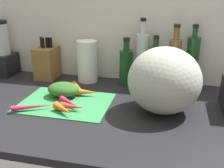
{
  "coord_description": "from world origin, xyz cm",
  "views": [
    {
      "loc": [
        33.98,
        -100.16,
        49.67
      ],
      "look_at": [
        10.31,
        -0.21,
        10.79
      ],
      "focal_mm": 41.92,
      "sensor_mm": 36.0,
      "label": 1
    }
  ],
  "objects_px": {
    "carrot_6": "(72,106)",
    "bottle_1": "(142,58)",
    "carrot_0": "(33,107)",
    "blender_appliance": "(1,52)",
    "bottle_0": "(126,66)",
    "bottle_3": "(174,64)",
    "carrot_4": "(71,103)",
    "carrot_3": "(64,109)",
    "carrot_5": "(87,92)",
    "bottle_2": "(155,66)",
    "bottle_4": "(192,62)",
    "cutting_board": "(66,102)",
    "knife_block": "(47,62)",
    "paper_towel_roll": "(87,61)",
    "carrot_1": "(66,94)",
    "carrot_2": "(79,88)"
  },
  "relations": [
    {
      "from": "carrot_2",
      "to": "carrot_5",
      "type": "height_order",
      "value": "carrot_5"
    },
    {
      "from": "carrot_3",
      "to": "carrot_4",
      "type": "xyz_separation_m",
      "value": [
        0.0,
        0.07,
        -0.0
      ]
    },
    {
      "from": "carrot_4",
      "to": "knife_block",
      "type": "bearing_deg",
      "value": 128.7
    },
    {
      "from": "carrot_5",
      "to": "bottle_3",
      "type": "bearing_deg",
      "value": 25.37
    },
    {
      "from": "carrot_1",
      "to": "carrot_4",
      "type": "bearing_deg",
      "value": -55.79
    },
    {
      "from": "paper_towel_roll",
      "to": "bottle_2",
      "type": "height_order",
      "value": "bottle_2"
    },
    {
      "from": "carrot_1",
      "to": "carrot_6",
      "type": "relative_size",
      "value": 1.15
    },
    {
      "from": "blender_appliance",
      "to": "paper_towel_roll",
      "type": "distance_m",
      "value": 0.52
    },
    {
      "from": "carrot_1",
      "to": "carrot_6",
      "type": "xyz_separation_m",
      "value": [
        0.08,
        -0.12,
        0.0
      ]
    },
    {
      "from": "carrot_5",
      "to": "carrot_3",
      "type": "bearing_deg",
      "value": -100.27
    },
    {
      "from": "carrot_2",
      "to": "bottle_3",
      "type": "distance_m",
      "value": 0.48
    },
    {
      "from": "carrot_4",
      "to": "carrot_3",
      "type": "bearing_deg",
      "value": -92.54
    },
    {
      "from": "carrot_4",
      "to": "cutting_board",
      "type": "bearing_deg",
      "value": 136.54
    },
    {
      "from": "blender_appliance",
      "to": "carrot_6",
      "type": "bearing_deg",
      "value": -32.98
    },
    {
      "from": "carrot_0",
      "to": "blender_appliance",
      "type": "relative_size",
      "value": 0.54
    },
    {
      "from": "bottle_0",
      "to": "carrot_1",
      "type": "bearing_deg",
      "value": -133.03
    },
    {
      "from": "carrot_4",
      "to": "bottle_0",
      "type": "xyz_separation_m",
      "value": [
        0.18,
        0.34,
        0.08
      ]
    },
    {
      "from": "carrot_0",
      "to": "bottle_1",
      "type": "xyz_separation_m",
      "value": [
        0.4,
        0.43,
        0.12
      ]
    },
    {
      "from": "carrot_3",
      "to": "bottle_4",
      "type": "distance_m",
      "value": 0.68
    },
    {
      "from": "carrot_1",
      "to": "knife_block",
      "type": "bearing_deg",
      "value": 130.09
    },
    {
      "from": "carrot_1",
      "to": "bottle_4",
      "type": "bearing_deg",
      "value": 26.33
    },
    {
      "from": "bottle_0",
      "to": "paper_towel_roll",
      "type": "bearing_deg",
      "value": 179.39
    },
    {
      "from": "carrot_0",
      "to": "bottle_2",
      "type": "xyz_separation_m",
      "value": [
        0.47,
        0.41,
        0.09
      ]
    },
    {
      "from": "blender_appliance",
      "to": "bottle_0",
      "type": "distance_m",
      "value": 0.74
    },
    {
      "from": "carrot_4",
      "to": "carrot_5",
      "type": "relative_size",
      "value": 1.36
    },
    {
      "from": "carrot_6",
      "to": "bottle_1",
      "type": "height_order",
      "value": "bottle_1"
    },
    {
      "from": "bottle_2",
      "to": "carrot_5",
      "type": "bearing_deg",
      "value": -143.84
    },
    {
      "from": "bottle_0",
      "to": "cutting_board",
      "type": "bearing_deg",
      "value": -125.84
    },
    {
      "from": "carrot_2",
      "to": "bottle_2",
      "type": "xyz_separation_m",
      "value": [
        0.35,
        0.17,
        0.09
      ]
    },
    {
      "from": "knife_block",
      "to": "bottle_3",
      "type": "xyz_separation_m",
      "value": [
        0.69,
        -0.03,
        0.05
      ]
    },
    {
      "from": "carrot_6",
      "to": "bottle_4",
      "type": "bearing_deg",
      "value": 39.42
    },
    {
      "from": "carrot_2",
      "to": "knife_block",
      "type": "relative_size",
      "value": 0.71
    },
    {
      "from": "carrot_1",
      "to": "blender_appliance",
      "type": "bearing_deg",
      "value": 152.92
    },
    {
      "from": "carrot_5",
      "to": "bottle_4",
      "type": "relative_size",
      "value": 0.32
    },
    {
      "from": "carrot_5",
      "to": "bottle_2",
      "type": "relative_size",
      "value": 0.39
    },
    {
      "from": "knife_block",
      "to": "bottle_0",
      "type": "relative_size",
      "value": 0.92
    },
    {
      "from": "carrot_5",
      "to": "blender_appliance",
      "type": "relative_size",
      "value": 0.33
    },
    {
      "from": "paper_towel_roll",
      "to": "bottle_4",
      "type": "bearing_deg",
      "value": 2.56
    },
    {
      "from": "carrot_0",
      "to": "carrot_3",
      "type": "distance_m",
      "value": 0.14
    },
    {
      "from": "bottle_2",
      "to": "cutting_board",
      "type": "bearing_deg",
      "value": -140.14
    },
    {
      "from": "carrot_2",
      "to": "bottle_0",
      "type": "xyz_separation_m",
      "value": [
        0.2,
        0.17,
        0.08
      ]
    },
    {
      "from": "carrot_6",
      "to": "knife_block",
      "type": "height_order",
      "value": "knife_block"
    },
    {
      "from": "bottle_4",
      "to": "carrot_3",
      "type": "bearing_deg",
      "value": -139.6
    },
    {
      "from": "carrot_4",
      "to": "blender_appliance",
      "type": "distance_m",
      "value": 0.66
    },
    {
      "from": "bottle_0",
      "to": "bottle_3",
      "type": "height_order",
      "value": "bottle_3"
    },
    {
      "from": "carrot_6",
      "to": "bottle_1",
      "type": "relative_size",
      "value": 0.3
    },
    {
      "from": "carrot_2",
      "to": "bottle_2",
      "type": "relative_size",
      "value": 0.61
    },
    {
      "from": "carrot_3",
      "to": "bottle_0",
      "type": "xyz_separation_m",
      "value": [
        0.18,
        0.41,
        0.08
      ]
    },
    {
      "from": "carrot_6",
      "to": "knife_block",
      "type": "relative_size",
      "value": 0.45
    },
    {
      "from": "paper_towel_roll",
      "to": "bottle_3",
      "type": "height_order",
      "value": "bottle_3"
    }
  ]
}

